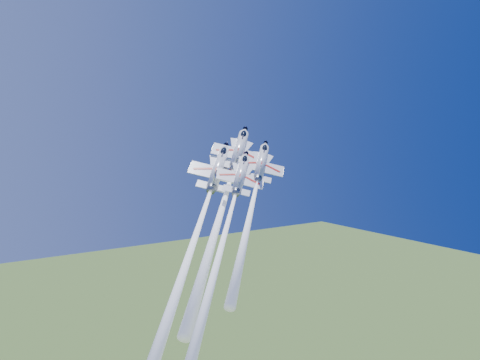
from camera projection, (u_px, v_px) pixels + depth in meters
jet_lead at (224, 200)px, 92.70m from camera, size 26.81×35.29×36.62m
jet_left at (196, 235)px, 85.06m from camera, size 28.74×38.27×40.04m
jet_right at (253, 203)px, 90.62m from camera, size 21.54×28.05×28.86m
jet_slot at (224, 237)px, 81.87m from camera, size 24.83×33.28×34.98m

